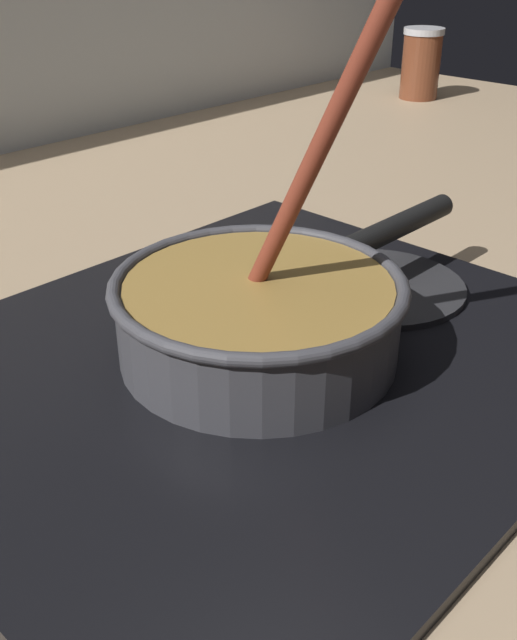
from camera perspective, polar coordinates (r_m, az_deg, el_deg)
The scene contains 6 objects.
ground at distance 0.59m, azimuth 5.74°, elevation -7.24°, with size 2.40×1.60×0.04m, color #9E8466.
hob_plate at distance 0.60m, azimuth 0.00°, elevation -3.14°, with size 0.56×0.48×0.01m, color black.
burner_ring at distance 0.59m, azimuth 0.00°, elevation -2.33°, with size 0.16×0.16×0.01m, color #592D0C.
spare_burner at distance 0.71m, azimuth 9.25°, elevation 2.61°, with size 0.17×0.17×0.01m, color #262628.
cooking_pan at distance 0.58m, azimuth 0.20°, elevation 0.59°, with size 0.39×0.23×0.29m.
condiment_jar at distance 1.58m, azimuth 12.52°, elevation 18.90°, with size 0.08×0.08×0.13m.
Camera 1 is at (-0.38, -0.28, 0.32)m, focal length 41.15 mm.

